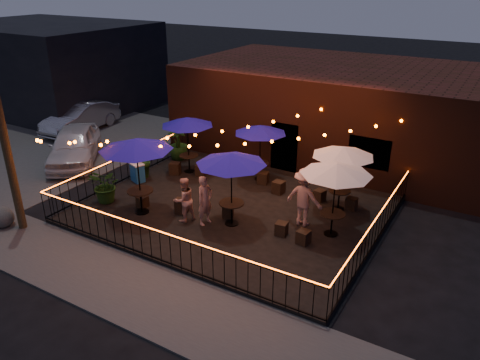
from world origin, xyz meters
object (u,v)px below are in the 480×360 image
object	(u,v)px
cafe_table_5	(343,152)
boulder	(1,217)
cafe_table_2	(231,160)
cafe_table_3	(260,130)
cooler	(137,172)
cafe_table_4	(336,170)
cafe_table_0	(136,145)
cafe_table_1	(187,122)

from	to	relation	value
cafe_table_5	boulder	distance (m)	11.60
cafe_table_2	cafe_table_5	xyz separation A→B (m)	(2.67, 2.82, -0.15)
cafe_table_3	cooler	distance (m)	5.15
cafe_table_3	cafe_table_5	bearing A→B (deg)	-13.79
cafe_table_2	cafe_table_4	bearing A→B (deg)	18.55
cafe_table_3	cooler	world-z (taller)	cafe_table_3
cafe_table_5	cooler	xyz separation A→B (m)	(-7.71, -1.76, -1.74)
cooler	boulder	world-z (taller)	cooler
cafe_table_4	boulder	distance (m)	11.04
cafe_table_2	cooler	world-z (taller)	cafe_table_2
cafe_table_3	boulder	distance (m)	9.62
cafe_table_0	cafe_table_4	xyz separation A→B (m)	(6.19, 1.93, -0.25)
cafe_table_3	cafe_table_5	world-z (taller)	cafe_table_5
cafe_table_0	cafe_table_3	xyz separation A→B (m)	(2.15, 4.60, -0.39)
cafe_table_1	boulder	world-z (taller)	cafe_table_1
cafe_table_3	boulder	xyz separation A→B (m)	(-5.66, -7.55, -1.87)
cafe_table_0	cafe_table_2	world-z (taller)	cafe_table_0
cooler	boulder	bearing A→B (deg)	-87.32
cafe_table_2	cafe_table_4	distance (m)	3.24
cafe_table_0	cafe_table_4	world-z (taller)	cafe_table_0
cafe_table_1	cafe_table_2	bearing A→B (deg)	-36.92
boulder	cafe_table_2	bearing A→B (deg)	30.12
cafe_table_2	cafe_table_3	xyz separation A→B (m)	(-0.96, 3.71, -0.21)
cafe_table_1	cafe_table_3	world-z (taller)	cafe_table_1
cafe_table_2	boulder	distance (m)	7.94
cafe_table_0	boulder	world-z (taller)	cafe_table_0
cafe_table_1	cafe_table_5	bearing A→B (deg)	-0.81
cafe_table_3	cafe_table_5	xyz separation A→B (m)	(3.63, -0.89, 0.06)
cafe_table_2	cafe_table_4	world-z (taller)	cafe_table_2
cooler	cafe_table_0	bearing A→B (deg)	-24.73
cafe_table_0	cafe_table_3	distance (m)	5.10
cafe_table_5	boulder	bearing A→B (deg)	-144.38
cafe_table_4	boulder	bearing A→B (deg)	-153.32
cafe_table_0	cafe_table_2	xyz separation A→B (m)	(3.12, 0.90, -0.18)
cafe_table_5	cafe_table_2	bearing A→B (deg)	-133.47
cafe_table_4	cooler	distance (m)	8.32
cafe_table_0	boulder	size ratio (longest dim) A/B	3.00
cafe_table_0	cafe_table_1	size ratio (longest dim) A/B	1.03
cafe_table_1	cooler	size ratio (longest dim) A/B	3.45
cafe_table_3	cooler	size ratio (longest dim) A/B	3.07
cafe_table_1	boulder	xyz separation A→B (m)	(-2.76, -6.75, -1.95)
cafe_table_1	cooler	bearing A→B (deg)	-122.27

